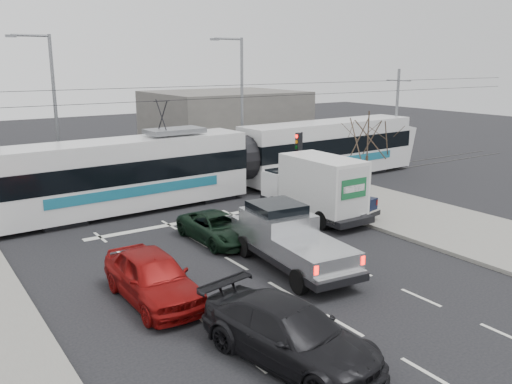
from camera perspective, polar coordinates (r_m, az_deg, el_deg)
ground at (r=21.79m, az=1.71°, el=-6.62°), size 120.00×120.00×0.00m
sidewalk_right at (r=27.73m, az=17.04°, el=-2.59°), size 6.00×60.00×0.15m
rails at (r=30.11m, az=-9.42°, el=-1.03°), size 60.00×1.60×0.03m
building_right at (r=47.39m, az=-3.37°, el=7.52°), size 12.00×10.00×5.00m
bare_tree at (r=27.57m, az=11.70°, el=5.54°), size 2.40×2.40×5.00m
traffic_signal at (r=29.92m, az=4.61°, el=4.36°), size 0.44×0.44×3.60m
street_lamp_near at (r=36.23m, az=-1.74°, el=9.79°), size 2.38×0.25×9.00m
street_lamp_far at (r=33.60m, az=-20.71°, el=8.63°), size 2.38×0.25×9.00m
catenary at (r=29.38m, az=-9.71°, el=6.29°), size 60.00×0.20×7.00m
tram at (r=31.54m, az=-1.73°, el=3.45°), size 27.18×3.89×5.53m
silver_pickup at (r=20.38m, az=3.32°, el=-4.75°), size 2.71×6.39×2.26m
box_truck at (r=26.52m, az=6.24°, el=0.47°), size 2.14×6.21×3.10m
navy_pickup at (r=27.06m, az=7.26°, el=-0.50°), size 2.79×4.99×1.99m
green_car at (r=23.20m, az=-4.05°, el=-3.78°), size 2.09×4.40×1.21m
red_car at (r=17.83m, az=-10.81°, el=-8.76°), size 1.96×4.84×1.65m
dark_car at (r=14.31m, az=3.61°, el=-14.65°), size 3.14×5.63×1.54m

